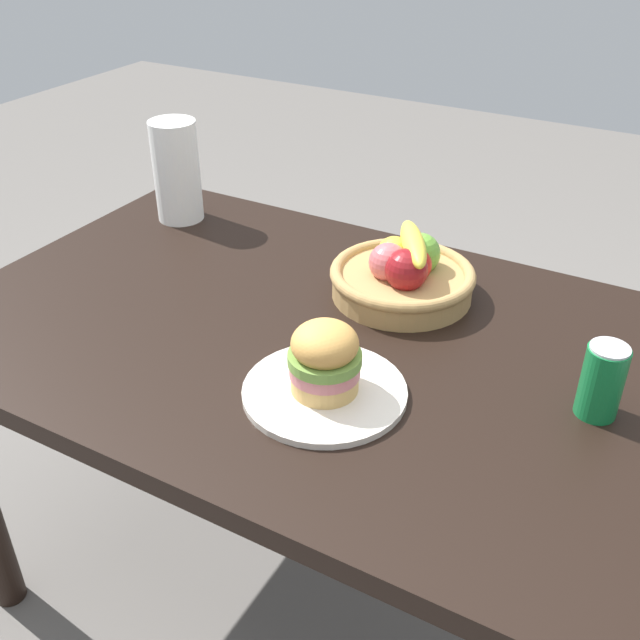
# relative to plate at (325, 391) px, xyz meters

# --- Properties ---
(ground_plane) EXTENTS (8.00, 8.00, 0.00)m
(ground_plane) POSITION_rel_plate_xyz_m (-0.12, 0.16, -0.76)
(ground_plane) COLOR slate
(dining_table) EXTENTS (1.40, 0.90, 0.75)m
(dining_table) POSITION_rel_plate_xyz_m (-0.12, 0.16, -0.11)
(dining_table) COLOR black
(dining_table) RESTS_ON ground_plane
(plate) EXTENTS (0.27, 0.27, 0.01)m
(plate) POSITION_rel_plate_xyz_m (0.00, 0.00, 0.00)
(plate) COLOR silver
(plate) RESTS_ON dining_table
(sandwich) EXTENTS (0.12, 0.12, 0.12)m
(sandwich) POSITION_rel_plate_xyz_m (0.00, 0.00, 0.07)
(sandwich) COLOR #DBAD60
(sandwich) RESTS_ON plate
(soda_can) EXTENTS (0.07, 0.07, 0.13)m
(soda_can) POSITION_rel_plate_xyz_m (0.40, 0.17, 0.06)
(soda_can) COLOR #147238
(soda_can) RESTS_ON dining_table
(fruit_basket) EXTENTS (0.29, 0.29, 0.14)m
(fruit_basket) POSITION_rel_plate_xyz_m (-0.02, 0.36, 0.04)
(fruit_basket) COLOR tan
(fruit_basket) RESTS_ON dining_table
(paper_towel_roll) EXTENTS (0.11, 0.11, 0.24)m
(paper_towel_roll) POSITION_rel_plate_xyz_m (-0.65, 0.44, 0.11)
(paper_towel_roll) COLOR white
(paper_towel_roll) RESTS_ON dining_table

